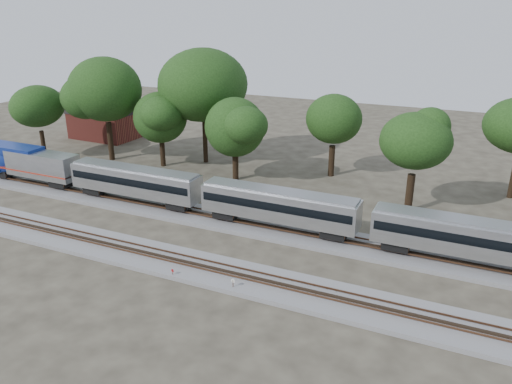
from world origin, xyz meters
TOP-DOWN VIEW (x-y plane):
  - ground at (0.00, 0.00)m, footprint 160.00×160.00m
  - track_far at (0.00, 6.00)m, footprint 160.00×5.00m
  - track_near at (0.00, -4.00)m, footprint 160.00×5.00m
  - train at (15.43, 6.00)m, footprint 101.91×2.90m
  - switch_stand_red at (1.91, -6.22)m, footprint 0.28×0.10m
  - switch_stand_white at (7.42, -5.86)m, footprint 0.36×0.07m
  - switch_lever at (4.93, -5.99)m, footprint 0.53×0.34m
  - brick_building at (-35.23, 29.70)m, footprint 11.33×8.18m
  - tree_0 at (-35.11, 15.55)m, footprint 8.03×8.03m
  - tree_1 at (-25.66, 19.36)m, footprint 10.57×10.57m
  - tree_2 at (-16.91, 19.91)m, footprint 7.13×7.13m
  - tree_3 at (-12.26, 24.03)m, footprint 11.38×11.38m
  - tree_4 at (-4.75, 18.83)m, footprint 7.16×7.16m
  - tree_5 at (6.26, 25.56)m, footprint 7.90×7.90m
  - tree_6 at (17.67, 17.02)m, footprint 8.26×8.26m

SIDE VIEW (x-z plane):
  - ground at x=0.00m, z-range 0.00..0.00m
  - switch_lever at x=4.93m, z-range 0.00..0.30m
  - track_far at x=0.00m, z-range -0.16..0.57m
  - track_near at x=0.00m, z-range -0.16..0.57m
  - switch_stand_red at x=1.91m, z-range 0.12..1.02m
  - switch_stand_white at x=7.42m, z-range 0.16..1.29m
  - brick_building at x=-35.23m, z-range 0.02..5.35m
  - train at x=15.43m, z-range 0.89..5.17m
  - tree_2 at x=-16.91m, z-range 1.96..12.01m
  - tree_4 at x=-4.75m, z-range 1.97..12.07m
  - tree_5 at x=6.26m, z-range 2.18..13.31m
  - tree_0 at x=-35.11m, z-range 2.22..13.54m
  - tree_6 at x=17.67m, z-range 2.29..13.93m
  - tree_1 at x=-25.66m, z-range 2.94..17.85m
  - tree_3 at x=-12.26m, z-range 3.17..19.21m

